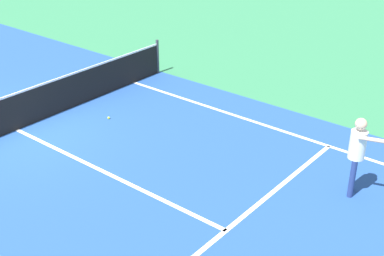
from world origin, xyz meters
The scene contains 8 objects.
ground_plane centered at (0.00, 0.00, 0.00)m, with size 60.00×60.00×0.00m, color #337F51.
court_surface_inbounds centered at (0.00, 0.00, 0.00)m, with size 10.62×24.40×0.00m, color #234C93.
line_sideline_right centered at (4.11, -5.95, 0.00)m, with size 0.10×11.89×0.01m, color white.
line_service_near centered at (0.00, -6.40, 0.00)m, with size 8.22×0.10×0.01m, color white.
line_center_service centered at (0.00, -3.20, 0.00)m, with size 0.10×6.40×0.01m, color white.
net centered at (0.00, 0.00, 0.49)m, with size 10.47×0.09×1.07m.
player_near centered at (2.55, -7.65, 1.04)m, with size 0.44×1.21×1.67m.
tennis_ball_near_net centered at (1.87, -1.31, 0.03)m, with size 0.07×0.07×0.07m, color #CCE033.
Camera 1 is at (-6.35, -10.78, 5.91)m, focal length 49.51 mm.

